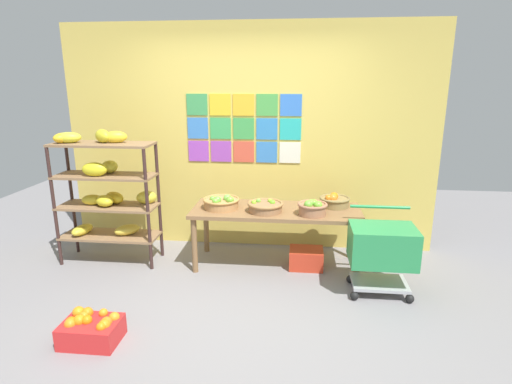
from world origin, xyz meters
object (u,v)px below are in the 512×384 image
object	(u,v)px
display_table	(276,215)
fruit_basket_right	(221,202)
produce_crate_under_table	(306,258)
banana_shelf_unit	(105,187)
shopping_cart	(382,248)
fruit_basket_left	(312,208)
orange_crate_foreground	(91,329)
fruit_basket_centre	(265,206)
fruit_basket_back_left	(334,201)

from	to	relation	value
display_table	fruit_basket_right	xyz separation A→B (m)	(-0.59, -0.04, 0.13)
fruit_basket_right	produce_crate_under_table	world-z (taller)	fruit_basket_right
banana_shelf_unit	fruit_basket_right	bearing A→B (deg)	1.68
shopping_cart	fruit_basket_left	bearing A→B (deg)	147.64
fruit_basket_right	orange_crate_foreground	xyz separation A→B (m)	(-0.75, -1.52, -0.60)
display_table	fruit_basket_centre	size ratio (longest dim) A/B	4.79
fruit_basket_back_left	orange_crate_foreground	distance (m)	2.67
orange_crate_foreground	fruit_basket_centre	bearing A→B (deg)	49.62
banana_shelf_unit	display_table	bearing A→B (deg)	2.28
fruit_basket_right	banana_shelf_unit	bearing A→B (deg)	-178.32
fruit_basket_back_left	orange_crate_foreground	world-z (taller)	fruit_basket_back_left
fruit_basket_right	orange_crate_foreground	bearing A→B (deg)	-116.36
fruit_basket_centre	fruit_basket_back_left	distance (m)	0.78
fruit_basket_left	fruit_basket_right	world-z (taller)	fruit_basket_left
fruit_basket_centre	fruit_basket_back_left	size ratio (longest dim) A/B	1.14
fruit_basket_centre	fruit_basket_back_left	xyz separation A→B (m)	(0.73, 0.26, 0.01)
fruit_basket_left	fruit_basket_back_left	xyz separation A→B (m)	(0.24, 0.32, -0.01)
fruit_basket_right	shopping_cart	world-z (taller)	same
banana_shelf_unit	produce_crate_under_table	size ratio (longest dim) A/B	4.08
display_table	orange_crate_foreground	world-z (taller)	display_table
display_table	fruit_basket_left	bearing A→B (deg)	-23.70
fruit_basket_right	produce_crate_under_table	distance (m)	1.10
banana_shelf_unit	fruit_basket_left	world-z (taller)	banana_shelf_unit
produce_crate_under_table	shopping_cart	world-z (taller)	shopping_cart
fruit_basket_left	shopping_cart	xyz separation A→B (m)	(0.64, -0.36, -0.26)
display_table	shopping_cart	distance (m)	1.15
banana_shelf_unit	fruit_basket_left	size ratio (longest dim) A/B	4.81
display_table	shopping_cart	xyz separation A→B (m)	(1.02, -0.53, -0.11)
fruit_basket_left	display_table	bearing A→B (deg)	156.30
fruit_basket_back_left	orange_crate_foreground	bearing A→B (deg)	-138.94
display_table	fruit_basket_centre	world-z (taller)	fruit_basket_centre
banana_shelf_unit	fruit_basket_left	bearing A→B (deg)	-2.34
display_table	fruit_basket_left	distance (m)	0.44
fruit_basket_back_left	produce_crate_under_table	world-z (taller)	fruit_basket_back_left
fruit_basket_right	shopping_cart	size ratio (longest dim) A/B	0.49
fruit_basket_right	produce_crate_under_table	size ratio (longest dim) A/B	1.09
display_table	produce_crate_under_table	size ratio (longest dim) A/B	4.98
banana_shelf_unit	display_table	world-z (taller)	banana_shelf_unit
display_table	fruit_basket_centre	bearing A→B (deg)	-136.01
shopping_cart	fruit_basket_back_left	bearing A→B (deg)	117.28
fruit_basket_left	fruit_basket_right	distance (m)	0.97
banana_shelf_unit	produce_crate_under_table	bearing A→B (deg)	0.82
fruit_basket_right	fruit_basket_centre	distance (m)	0.48
display_table	orange_crate_foreground	size ratio (longest dim) A/B	4.15
banana_shelf_unit	fruit_basket_back_left	size ratio (longest dim) A/B	4.47
banana_shelf_unit	fruit_basket_right	world-z (taller)	banana_shelf_unit
produce_crate_under_table	display_table	bearing A→B (deg)	172.74
fruit_basket_back_left	produce_crate_under_table	bearing A→B (deg)	-145.50
fruit_basket_left	produce_crate_under_table	bearing A→B (deg)	109.74
banana_shelf_unit	shopping_cart	world-z (taller)	banana_shelf_unit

